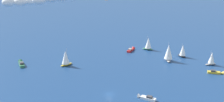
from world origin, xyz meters
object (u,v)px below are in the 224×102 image
(motorboat_outer_ring_d, at_px, (21,63))
(sailboat_far_port, at_px, (169,53))
(sailboat_far_stbd, at_px, (66,58))
(sailboat_outer_ring_c, at_px, (148,44))
(motorboat_mid_cluster, at_px, (131,50))
(motorboat_inshore, at_px, (216,72))
(motorboat_outer_ring_a, at_px, (146,98))
(sailboat_ahead, at_px, (212,58))
(sailboat_outer_ring_b, at_px, (183,51))

(motorboat_outer_ring_d, bearing_deg, sailboat_far_port, 124.51)
(sailboat_far_stbd, height_order, sailboat_outer_ring_c, sailboat_far_stbd)
(motorboat_mid_cluster, xyz_separation_m, motorboat_outer_ring_d, (51.88, -41.26, 0.09))
(sailboat_far_stbd, distance_m, motorboat_inshore, 79.23)
(sailboat_far_port, xyz_separation_m, sailboat_outer_ring_c, (-12.63, -17.95, -0.89))
(sailboat_far_stbd, xyz_separation_m, motorboat_inshore, (-29.94, 73.25, -3.78))
(motorboat_mid_cluster, bearing_deg, motorboat_outer_ring_a, 32.46)
(motorboat_inshore, relative_size, sailboat_outer_ring_c, 0.91)
(sailboat_outer_ring_c, bearing_deg, motorboat_inshore, 68.82)
(sailboat_far_stbd, relative_size, sailboat_ahead, 1.18)
(sailboat_far_stbd, bearing_deg, sailboat_ahead, 121.01)
(motorboat_outer_ring_a, height_order, motorboat_outer_ring_d, motorboat_outer_ring_d)
(sailboat_ahead, xyz_separation_m, motorboat_mid_cluster, (0.50, -48.79, -3.08))
(sailboat_outer_ring_b, xyz_separation_m, motorboat_outer_ring_d, (56.83, -72.47, -3.03))
(sailboat_far_stbd, height_order, sailboat_ahead, sailboat_far_stbd)
(sailboat_far_port, bearing_deg, sailboat_far_stbd, -52.51)
(sailboat_ahead, distance_m, motorboat_mid_cluster, 48.89)
(motorboat_outer_ring_a, relative_size, sailboat_outer_ring_c, 0.91)
(sailboat_far_stbd, bearing_deg, sailboat_far_port, 127.49)
(sailboat_far_port, xyz_separation_m, motorboat_inshore, (5.04, 27.65, -4.33))
(motorboat_inshore, height_order, motorboat_mid_cluster, motorboat_mid_cluster)
(motorboat_inshore, bearing_deg, sailboat_far_stbd, -67.77)
(sailboat_ahead, relative_size, sailboat_outer_ring_c, 0.92)
(motorboat_outer_ring_a, bearing_deg, sailboat_far_port, -170.59)
(sailboat_far_stbd, height_order, motorboat_outer_ring_d, sailboat_far_stbd)
(sailboat_far_stbd, xyz_separation_m, sailboat_outer_ring_c, (-47.61, 27.65, -0.35))
(sailboat_outer_ring_c, bearing_deg, sailboat_outer_ring_b, 84.48)
(motorboat_inshore, bearing_deg, sailboat_outer_ring_b, -124.24)
(sailboat_outer_ring_c, bearing_deg, sailboat_far_stbd, -30.15)
(sailboat_ahead, height_order, sailboat_outer_ring_b, sailboat_outer_ring_b)
(sailboat_ahead, relative_size, motorboat_outer_ring_a, 1.01)
(sailboat_far_port, distance_m, motorboat_mid_cluster, 27.17)
(sailboat_far_port, height_order, motorboat_mid_cluster, sailboat_far_port)
(motorboat_outer_ring_a, distance_m, sailboat_outer_ring_b, 59.04)
(sailboat_far_port, xyz_separation_m, motorboat_outer_ring_d, (46.42, -67.53, -4.20))
(motorboat_outer_ring_a, distance_m, motorboat_outer_ring_d, 75.59)
(motorboat_outer_ring_d, bearing_deg, motorboat_mid_cluster, 141.50)
(motorboat_mid_cluster, xyz_separation_m, motorboat_outer_ring_a, (53.93, 34.30, -0.02))
(sailboat_outer_ring_c, distance_m, motorboat_outer_ring_d, 77.17)
(motorboat_mid_cluster, relative_size, sailboat_outer_ring_c, 0.95)
(sailboat_ahead, bearing_deg, motorboat_mid_cluster, -89.41)
(sailboat_far_port, height_order, sailboat_outer_ring_c, sailboat_far_port)
(motorboat_inshore, distance_m, sailboat_ahead, 12.54)
(motorboat_inshore, xyz_separation_m, sailboat_ahead, (-11.01, -5.13, 3.11))
(sailboat_far_port, height_order, sailboat_far_stbd, sailboat_far_port)
(motorboat_mid_cluster, relative_size, sailboat_outer_ring_b, 1.02)
(motorboat_mid_cluster, relative_size, motorboat_outer_ring_d, 0.93)
(sailboat_outer_ring_b, bearing_deg, motorboat_inshore, 55.76)
(sailboat_far_stbd, relative_size, motorboat_inshore, 1.19)
(motorboat_mid_cluster, bearing_deg, motorboat_outer_ring_d, -38.50)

